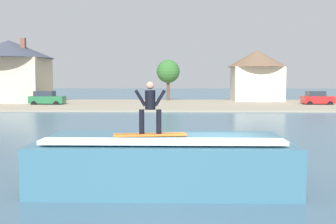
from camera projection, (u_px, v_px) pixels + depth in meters
ground_plane at (214, 186)px, 13.02m from camera, size 260.00×260.00×0.00m
wave_crest at (164, 161)px, 13.19m from camera, size 7.88×4.07×1.67m
surfboard at (150, 135)px, 12.64m from camera, size 2.28×0.73×0.06m
surfer at (150, 105)px, 12.55m from camera, size 0.97×0.32×1.61m
shoreline_bank at (187, 105)px, 52.31m from camera, size 120.00×21.35×0.19m
car_near_shore at (47, 98)px, 51.46m from camera, size 4.29×2.19×1.86m
car_far_shore at (317, 98)px, 51.33m from camera, size 3.83×2.17×1.86m
house_with_chimney at (9, 67)px, 55.88m from camera, size 11.99×11.99×8.80m
house_gabled_white at (257, 72)px, 59.52m from camera, size 8.68×8.68×7.53m
tree_tall_bare at (168, 72)px, 60.78m from camera, size 3.43×3.43×6.21m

